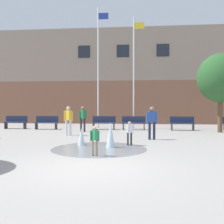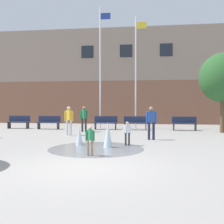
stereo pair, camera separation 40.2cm
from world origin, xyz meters
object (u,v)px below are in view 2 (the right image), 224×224
park_bench_near_trashcan (184,123)px  adult_in_red (69,118)px  child_in_fountain (90,138)px  park_bench_left_of_flagpoles (49,122)px  park_bench_under_right_flagpole (135,123)px  street_tree_near_building (223,78)px  park_bench_far_left (19,122)px  flagpole_left (101,65)px  park_bench_under_left_flagpole (106,122)px  child_with_pink_shirt (127,131)px  adult_watching (151,120)px  adult_near_bench (84,117)px  flagpole_right (136,69)px

park_bench_near_trashcan → adult_in_red: size_ratio=1.01×
child_in_fountain → park_bench_left_of_flagpoles: bearing=165.3°
park_bench_under_right_flagpole → street_tree_near_building: bearing=-12.8°
park_bench_under_right_flagpole → street_tree_near_building: 6.12m
park_bench_far_left → flagpole_left: flagpole_left is taller
park_bench_far_left → park_bench_under_left_flagpole: size_ratio=1.00×
park_bench_far_left → park_bench_left_of_flagpoles: bearing=-5.2°
park_bench_under_right_flagpole → child_in_fountain: size_ratio=1.62×
park_bench_left_of_flagpoles → street_tree_near_building: 11.71m
adult_in_red → child_with_pink_shirt: bearing=169.3°
park_bench_under_right_flagpole → adult_watching: size_ratio=1.01×
flagpole_left → child_in_fountain: bearing=-82.2°
adult_near_bench → park_bench_left_of_flagpoles: bearing=22.8°
adult_near_bench → park_bench_under_right_flagpole: bearing=-99.8°
park_bench_under_right_flagpole → adult_near_bench: adult_near_bench is taller
adult_watching → street_tree_near_building: 6.29m
adult_near_bench → flagpole_left: size_ratio=0.18×
park_bench_far_left → child_in_fountain: child_in_fountain is taller
flagpole_right → park_bench_far_left: bearing=-173.8°
park_bench_under_left_flagpole → street_tree_near_building: (7.33, -1.20, 2.83)m
park_bench_near_trashcan → park_bench_under_left_flagpole: bearing=179.5°
park_bench_far_left → adult_in_red: bearing=-37.8°
park_bench_near_trashcan → child_in_fountain: bearing=-115.0°
park_bench_under_right_flagpole → child_with_pink_shirt: (-0.08, -7.03, 0.10)m
adult_near_bench → flagpole_right: (3.15, 2.69, 3.28)m
child_with_pink_shirt → flagpole_right: bearing=-111.0°
child_with_pink_shirt → park_bench_left_of_flagpoles: bearing=-69.5°
flagpole_left → park_bench_left_of_flagpoles: bearing=-162.1°
adult_near_bench → adult_watching: bearing=-167.9°
park_bench_under_right_flagpole → adult_near_bench: bearing=-151.1°
park_bench_near_trashcan → flagpole_left: bearing=170.2°
park_bench_left_of_flagpoles → street_tree_near_building: (11.32, -1.03, 2.83)m
child_with_pink_shirt → adult_in_red: bearing=-64.4°
park_bench_near_trashcan → flagpole_right: 5.02m
park_bench_under_left_flagpole → flagpole_left: flagpole_left is taller
park_bench_under_right_flagpole → adult_watching: 5.17m
park_bench_under_right_flagpole → park_bench_near_trashcan: 3.22m
adult_in_red → adult_watching: (4.47, -1.37, 0.00)m
street_tree_near_building → child_in_fountain: bearing=-128.1°
park_bench_far_left → street_tree_near_building: (13.64, -1.25, 2.83)m
park_bench_under_left_flagpole → adult_near_bench: bearing=-122.5°
adult_near_bench → flagpole_right: flagpole_right is taller
park_bench_far_left → park_bench_left_of_flagpoles: same height
adult_in_red → flagpole_right: flagpole_right is taller
park_bench_under_left_flagpole → adult_watching: 5.90m
adult_in_red → adult_watching: same height
park_bench_far_left → street_tree_near_building: street_tree_near_building is taller
park_bench_under_right_flagpole → park_bench_near_trashcan: same height
adult_near_bench → child_with_pink_shirt: adult_near_bench is taller
flagpole_left → park_bench_far_left: bearing=-171.1°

